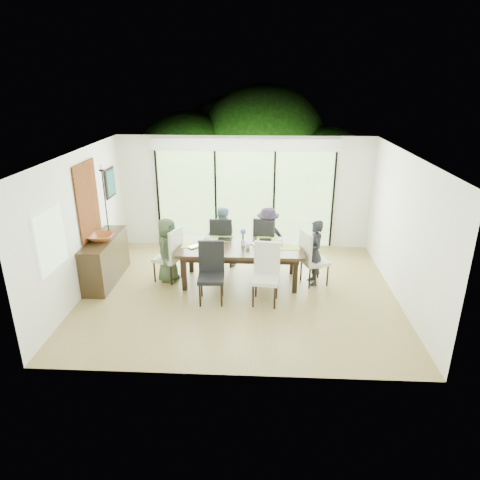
{
  "coord_description": "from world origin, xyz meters",
  "views": [
    {
      "loc": [
        0.4,
        -7.46,
        3.96
      ],
      "look_at": [
        0.0,
        0.25,
        1.0
      ],
      "focal_mm": 32.0,
      "sensor_mm": 36.0,
      "label": 1
    }
  ],
  "objects_px": {
    "sideboard": "(106,260)",
    "bowl": "(101,237)",
    "laptop": "(198,247)",
    "chair_left_end": "(167,254)",
    "person_left_end": "(168,250)",
    "chair_near_left": "(211,274)",
    "person_far_right": "(267,237)",
    "table_top": "(240,248)",
    "vase": "(243,242)",
    "cup_c": "(280,243)",
    "person_right_end": "(314,253)",
    "cup_b": "(248,246)",
    "chair_far_left": "(222,240)",
    "cup_a": "(207,241)",
    "chair_right_end": "(315,257)",
    "chair_near_right": "(265,275)",
    "person_far_left": "(222,236)",
    "chair_far_right": "(267,241)"
  },
  "relations": [
    {
      "from": "chair_left_end",
      "to": "laptop",
      "type": "height_order",
      "value": "chair_left_end"
    },
    {
      "from": "person_right_end",
      "to": "bowl",
      "type": "bearing_deg",
      "value": -96.53
    },
    {
      "from": "chair_far_right",
      "to": "cup_a",
      "type": "bearing_deg",
      "value": 50.72
    },
    {
      "from": "sideboard",
      "to": "laptop",
      "type": "bearing_deg",
      "value": -0.5
    },
    {
      "from": "cup_b",
      "to": "sideboard",
      "type": "height_order",
      "value": "sideboard"
    },
    {
      "from": "table_top",
      "to": "person_left_end",
      "type": "height_order",
      "value": "person_left_end"
    },
    {
      "from": "table_top",
      "to": "person_left_end",
      "type": "distance_m",
      "value": 1.48
    },
    {
      "from": "person_right_end",
      "to": "chair_right_end",
      "type": "bearing_deg",
      "value": 80.99
    },
    {
      "from": "person_right_end",
      "to": "vase",
      "type": "distance_m",
      "value": 1.44
    },
    {
      "from": "person_right_end",
      "to": "person_left_end",
      "type": "bearing_deg",
      "value": -99.01
    },
    {
      "from": "person_far_right",
      "to": "cup_c",
      "type": "height_order",
      "value": "person_far_right"
    },
    {
      "from": "chair_far_left",
      "to": "person_far_right",
      "type": "xyz_separation_m",
      "value": [
        1.0,
        -0.02,
        0.1
      ]
    },
    {
      "from": "chair_right_end",
      "to": "chair_near_left",
      "type": "bearing_deg",
      "value": 93.03
    },
    {
      "from": "chair_far_left",
      "to": "chair_left_end",
      "type": "bearing_deg",
      "value": 39.85
    },
    {
      "from": "person_left_end",
      "to": "vase",
      "type": "relative_size",
      "value": 10.75
    },
    {
      "from": "bowl",
      "to": "vase",
      "type": "bearing_deg",
      "value": 4.75
    },
    {
      "from": "laptop",
      "to": "chair_left_end",
      "type": "bearing_deg",
      "value": 127.89
    },
    {
      "from": "chair_far_left",
      "to": "cup_c",
      "type": "xyz_separation_m",
      "value": [
        1.25,
        -0.75,
        0.26
      ]
    },
    {
      "from": "chair_right_end",
      "to": "laptop",
      "type": "height_order",
      "value": "chair_right_end"
    },
    {
      "from": "chair_near_right",
      "to": "person_far_left",
      "type": "height_order",
      "value": "person_far_left"
    },
    {
      "from": "cup_a",
      "to": "table_top",
      "type": "bearing_deg",
      "value": -12.09
    },
    {
      "from": "chair_far_left",
      "to": "person_far_right",
      "type": "distance_m",
      "value": 1.01
    },
    {
      "from": "table_top",
      "to": "person_left_end",
      "type": "relative_size",
      "value": 1.86
    },
    {
      "from": "chair_left_end",
      "to": "person_left_end",
      "type": "distance_m",
      "value": 0.1
    },
    {
      "from": "person_right_end",
      "to": "cup_a",
      "type": "relative_size",
      "value": 10.4
    },
    {
      "from": "sideboard",
      "to": "bowl",
      "type": "xyz_separation_m",
      "value": [
        0.0,
        -0.1,
        0.52
      ]
    },
    {
      "from": "person_far_left",
      "to": "vase",
      "type": "relative_size",
      "value": 10.75
    },
    {
      "from": "vase",
      "to": "cup_c",
      "type": "bearing_deg",
      "value": 3.81
    },
    {
      "from": "chair_right_end",
      "to": "person_far_left",
      "type": "relative_size",
      "value": 0.85
    },
    {
      "from": "chair_near_left",
      "to": "chair_left_end",
      "type": "bearing_deg",
      "value": 135.85
    },
    {
      "from": "chair_left_end",
      "to": "chair_near_right",
      "type": "relative_size",
      "value": 1.0
    },
    {
      "from": "vase",
      "to": "cup_b",
      "type": "distance_m",
      "value": 0.18
    },
    {
      "from": "chair_far_left",
      "to": "cup_a",
      "type": "height_order",
      "value": "chair_far_left"
    },
    {
      "from": "table_top",
      "to": "cup_b",
      "type": "bearing_deg",
      "value": -33.69
    },
    {
      "from": "bowl",
      "to": "laptop",
      "type": "bearing_deg",
      "value": 2.5
    },
    {
      "from": "cup_b",
      "to": "chair_near_right",
      "type": "bearing_deg",
      "value": -65.56
    },
    {
      "from": "chair_near_left",
      "to": "bowl",
      "type": "xyz_separation_m",
      "value": [
        -2.26,
        0.69,
        0.41
      ]
    },
    {
      "from": "table_top",
      "to": "chair_left_end",
      "type": "bearing_deg",
      "value": -180.0
    },
    {
      "from": "table_top",
      "to": "person_far_left",
      "type": "bearing_deg",
      "value": 118.47
    },
    {
      "from": "laptop",
      "to": "cup_c",
      "type": "relative_size",
      "value": 2.66
    },
    {
      "from": "chair_left_end",
      "to": "cup_c",
      "type": "height_order",
      "value": "chair_left_end"
    },
    {
      "from": "person_right_end",
      "to": "chair_near_left",
      "type": "bearing_deg",
      "value": -75.29
    },
    {
      "from": "chair_near_left",
      "to": "person_far_right",
      "type": "bearing_deg",
      "value": 55.17
    },
    {
      "from": "chair_far_left",
      "to": "chair_near_right",
      "type": "height_order",
      "value": "same"
    },
    {
      "from": "chair_left_end",
      "to": "chair_far_right",
      "type": "relative_size",
      "value": 1.0
    },
    {
      "from": "table_top",
      "to": "person_right_end",
      "type": "bearing_deg",
      "value": -0.0
    },
    {
      "from": "vase",
      "to": "sideboard",
      "type": "bearing_deg",
      "value": -177.28
    },
    {
      "from": "chair_far_right",
      "to": "sideboard",
      "type": "height_order",
      "value": "chair_far_right"
    },
    {
      "from": "chair_near_right",
      "to": "person_right_end",
      "type": "relative_size",
      "value": 0.85
    },
    {
      "from": "person_left_end",
      "to": "cup_b",
      "type": "bearing_deg",
      "value": -79.47
    }
  ]
}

